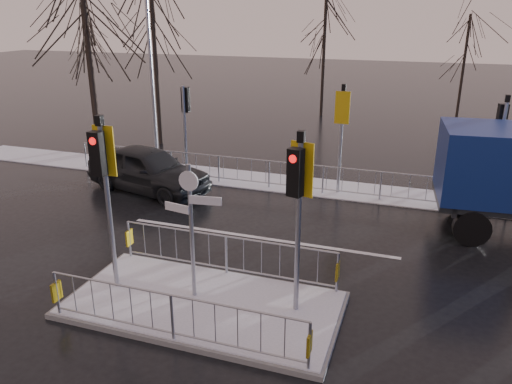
% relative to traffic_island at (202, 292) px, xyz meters
% --- Properties ---
extents(ground, '(120.00, 120.00, 0.00)m').
position_rel_traffic_island_xyz_m(ground, '(0.01, -0.01, -0.39)').
color(ground, black).
rests_on(ground, ground).
extents(snow_verge, '(30.00, 2.00, 0.04)m').
position_rel_traffic_island_xyz_m(snow_verge, '(0.01, 8.59, -0.37)').
color(snow_verge, white).
rests_on(snow_verge, ground).
extents(lane_markings, '(8.00, 11.38, 0.01)m').
position_rel_traffic_island_xyz_m(lane_markings, '(0.01, -0.34, -0.39)').
color(lane_markings, silver).
rests_on(lane_markings, ground).
extents(traffic_island, '(6.00, 3.04, 4.15)m').
position_rel_traffic_island_xyz_m(traffic_island, '(0.00, 0.00, 0.00)').
color(traffic_island, slate).
rests_on(traffic_island, ground).
extents(far_kerb_fixtures, '(18.00, 0.65, 3.83)m').
position_rel_traffic_island_xyz_m(far_kerb_fixtures, '(0.31, 8.08, 0.63)').
color(far_kerb_fixtures, '#969BA4').
rests_on(far_kerb_fixtures, ground).
extents(car_far_lane, '(5.10, 2.96, 1.63)m').
position_rel_traffic_island_xyz_m(car_far_lane, '(-5.02, 6.31, 0.43)').
color(car_far_lane, black).
rests_on(car_far_lane, ground).
extents(flatbed_truck, '(6.94, 3.04, 3.13)m').
position_rel_traffic_island_xyz_m(flatbed_truck, '(6.73, 6.43, 1.28)').
color(flatbed_truck, black).
rests_on(flatbed_truck, ground).
extents(tree_near_a, '(4.75, 4.75, 8.97)m').
position_rel_traffic_island_xyz_m(tree_near_a, '(-10.49, 10.99, 5.72)').
color(tree_near_a, black).
rests_on(tree_near_a, ground).
extents(tree_near_b, '(4.00, 4.00, 7.55)m').
position_rel_traffic_island_xyz_m(tree_near_b, '(-7.99, 12.49, 4.76)').
color(tree_near_b, black).
rests_on(tree_near_b, ground).
extents(tree_near_c, '(3.50, 3.50, 6.61)m').
position_rel_traffic_island_xyz_m(tree_near_c, '(-12.49, 13.49, 4.11)').
color(tree_near_c, black).
rests_on(tree_near_c, ground).
extents(tree_far_a, '(3.75, 3.75, 7.08)m').
position_rel_traffic_island_xyz_m(tree_far_a, '(-1.99, 21.99, 4.43)').
color(tree_far_a, black).
rests_on(tree_far_a, ground).
extents(tree_far_b, '(3.25, 3.25, 6.14)m').
position_rel_traffic_island_xyz_m(tree_far_b, '(6.01, 23.99, 3.79)').
color(tree_far_b, black).
rests_on(tree_far_b, ground).
extents(street_lamp_left, '(1.25, 0.18, 8.20)m').
position_rel_traffic_island_xyz_m(street_lamp_left, '(-6.42, 9.49, 4.10)').
color(street_lamp_left, '#969BA4').
rests_on(street_lamp_left, ground).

